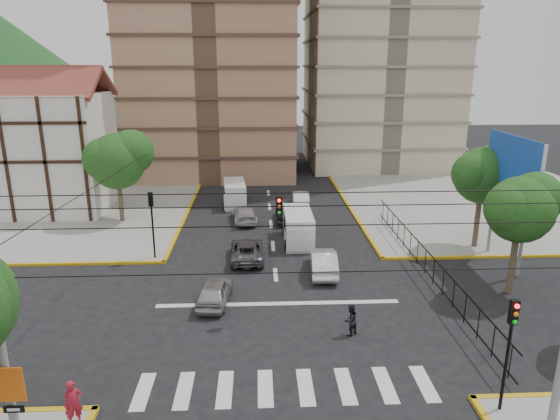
{
  "coord_description": "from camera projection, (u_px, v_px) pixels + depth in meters",
  "views": [
    {
      "loc": [
        -0.97,
        -22.95,
        12.36
      ],
      "look_at": [
        0.29,
        5.37,
        4.0
      ],
      "focal_mm": 32.0,
      "sensor_mm": 36.0,
      "label": 1
    }
  ],
  "objects": [
    {
      "name": "stop_line",
      "position": [
        278.0,
        304.0,
        26.68
      ],
      "size": [
        13.0,
        0.4,
        0.01
      ],
      "primitive_type": "cube",
      "color": "silver",
      "rests_on": "ground"
    },
    {
      "name": "sidewalk_nw",
      "position": [
        42.0,
        209.0,
        43.82
      ],
      "size": [
        26.0,
        26.0,
        0.15
      ],
      "primitive_type": "cube",
      "color": "gray",
      "rests_on": "ground"
    },
    {
      "name": "van_left_lane",
      "position": [
        235.0,
        195.0,
        44.78
      ],
      "size": [
        2.23,
        4.82,
        2.11
      ],
      "rotation": [
        0.0,
        0.0,
        0.09
      ],
      "color": "silver",
      "rests_on": "ground"
    },
    {
      "name": "tree_park_c",
      "position": [
        484.0,
        173.0,
        33.26
      ],
      "size": [
        4.65,
        3.8,
        7.25
      ],
      "color": "#473828",
      "rests_on": "ground"
    },
    {
      "name": "tudor_building",
      "position": [
        46.0,
        150.0,
        42.4
      ],
      "size": [
        10.8,
        8.05,
        12.23
      ],
      "color": "silver",
      "rests_on": "ground"
    },
    {
      "name": "car_white_rear_right",
      "position": [
        300.0,
        198.0,
        44.94
      ],
      "size": [
        1.47,
        4.05,
        1.33
      ],
      "primitive_type": "imported",
      "rotation": [
        0.0,
        0.0,
        3.12
      ],
      "color": "white",
      "rests_on": "ground"
    },
    {
      "name": "pedestrian_sw_corner",
      "position": [
        73.0,
        403.0,
        17.31
      ],
      "size": [
        0.75,
        0.68,
        1.72
      ],
      "primitive_type": "imported",
      "rotation": [
        0.0,
        0.0,
        0.56
      ],
      "color": "#AA1A2D",
      "rests_on": "sidewalk_sw"
    },
    {
      "name": "traffic_light_nw",
      "position": [
        152.0,
        214.0,
        31.79
      ],
      "size": [
        0.28,
        0.22,
        4.4
      ],
      "color": "black",
      "rests_on": "ground"
    },
    {
      "name": "crosswalk_stripes",
      "position": [
        285.0,
        387.0,
        19.78
      ],
      "size": [
        12.0,
        2.4,
        0.01
      ],
      "primitive_type": "cube",
      "color": "silver",
      "rests_on": "ground"
    },
    {
      "name": "billboard",
      "position": [
        513.0,
        173.0,
        30.2
      ],
      "size": [
        0.36,
        6.2,
        8.1
      ],
      "color": "slate",
      "rests_on": "ground"
    },
    {
      "name": "sidewalk_ne",
      "position": [
        488.0,
        203.0,
        45.53
      ],
      "size": [
        26.0,
        26.0,
        0.15
      ],
      "primitive_type": "cube",
      "color": "gray",
      "rests_on": "ground"
    },
    {
      "name": "car_darkgrey_mid_right",
      "position": [
        286.0,
        213.0,
        40.49
      ],
      "size": [
        1.77,
        4.14,
        1.39
      ],
      "primitive_type": "imported",
      "rotation": [
        0.0,
        0.0,
        3.11
      ],
      "color": "#242427",
      "rests_on": "ground"
    },
    {
      "name": "traffic_light_hanging",
      "position": [
        281.0,
        216.0,
        21.91
      ],
      "size": [
        18.0,
        9.12,
        0.92
      ],
      "color": "black",
      "rests_on": "ground"
    },
    {
      "name": "pedestrian_crosswalk",
      "position": [
        350.0,
        320.0,
        23.41
      ],
      "size": [
        0.95,
        0.92,
        1.55
      ],
      "primitive_type": "imported",
      "rotation": [
        0.0,
        0.0,
        3.78
      ],
      "color": "black",
      "rests_on": "ground"
    },
    {
      "name": "district_sign",
      "position": [
        11.0,
        393.0,
        15.61
      ],
      "size": [
        0.9,
        0.12,
        3.2
      ],
      "color": "slate",
      "rests_on": "ground"
    },
    {
      "name": "park_fence",
      "position": [
        424.0,
        275.0,
        30.23
      ],
      "size": [
        0.1,
        22.5,
        1.66
      ],
      "primitive_type": null,
      "color": "black",
      "rests_on": "ground"
    },
    {
      "name": "tree_tudor",
      "position": [
        118.0,
        159.0,
        38.89
      ],
      "size": [
        5.39,
        4.4,
        7.43
      ],
      "color": "#473828",
      "rests_on": "ground"
    },
    {
      "name": "car_silver_front_left",
      "position": [
        215.0,
        291.0,
        26.61
      ],
      "size": [
        1.93,
        3.99,
        1.31
      ],
      "primitive_type": "imported",
      "rotation": [
        0.0,
        0.0,
        3.04
      ],
      "color": "#AAAAAE",
      "rests_on": "ground"
    },
    {
      "name": "tree_park_a",
      "position": [
        522.0,
        207.0,
        26.6
      ],
      "size": [
        4.41,
        3.6,
        6.83
      ],
      "color": "#473828",
      "rests_on": "ground"
    },
    {
      "name": "car_grey_mid_left",
      "position": [
        247.0,
        250.0,
        32.55
      ],
      "size": [
        2.21,
        4.61,
        1.27
      ],
      "primitive_type": "imported",
      "rotation": [
        0.0,
        0.0,
        3.16
      ],
      "color": "#5A5C61",
      "rests_on": "ground"
    },
    {
      "name": "car_silver_rear_left",
      "position": [
        244.0,
        214.0,
        40.38
      ],
      "size": [
        2.43,
        4.65,
        1.29
      ],
      "primitive_type": "imported",
      "rotation": [
        0.0,
        0.0,
        3.29
      ],
      "color": "silver",
      "rests_on": "ground"
    },
    {
      "name": "car_white_front_right",
      "position": [
        323.0,
        262.0,
        30.42
      ],
      "size": [
        1.77,
        4.47,
        1.45
      ],
      "primitive_type": "imported",
      "rotation": [
        0.0,
        0.0,
        3.09
      ],
      "color": "white",
      "rests_on": "ground"
    },
    {
      "name": "traffic_light_se",
      "position": [
        510.0,
        337.0,
        17.51
      ],
      "size": [
        0.28,
        0.22,
        4.4
      ],
      "color": "black",
      "rests_on": "ground"
    },
    {
      "name": "ground",
      "position": [
        279.0,
        314.0,
        25.53
      ],
      "size": [
        160.0,
        160.0,
        0.0
      ],
      "primitive_type": "plane",
      "color": "black",
      "rests_on": "ground"
    },
    {
      "name": "van_right_lane",
      "position": [
        298.0,
        229.0,
        35.4
      ],
      "size": [
        2.08,
        4.92,
        2.22
      ],
      "rotation": [
        0.0,
        0.0,
        -0.0
      ],
      "color": "silver",
      "rests_on": "ground"
    }
  ]
}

